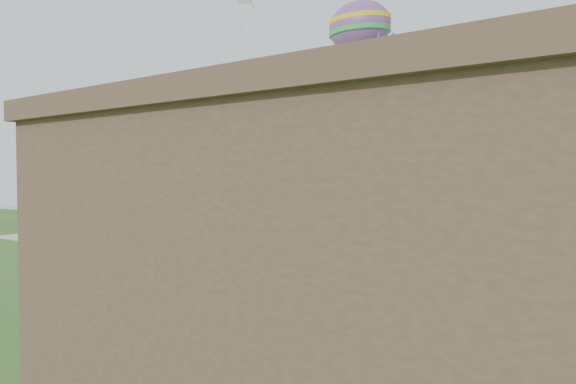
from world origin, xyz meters
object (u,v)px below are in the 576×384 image
Objects in this scene: picnic_table at (204,343)px; octopus_kite at (359,62)px; motel at (481,303)px; chainlink_fence at (226,294)px.

octopus_kite is at bearing 118.80° from picnic_table.
octopus_kite is at bearing 124.99° from motel.
chainlink_fence is 6.18m from picnic_table.
picnic_table is at bearing -85.87° from octopus_kite.
motel is (13.00, -7.00, 2.95)m from chainlink_fence.
chainlink_fence is 15.06m from motel.
octopus_kite reaches higher than picnic_table.
octopus_kite is (-1.14, 13.04, 11.73)m from picnic_table.
picnic_table is (3.62, -5.01, -0.19)m from chainlink_fence.
picnic_table is 0.24× the size of octopus_kite.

